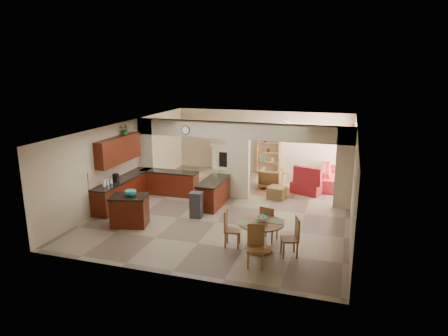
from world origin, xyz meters
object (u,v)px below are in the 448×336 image
(dining_table, at_px, (261,232))
(armchair, at_px, (271,179))
(sofa, at_px, (334,176))
(kitchen_island, at_px, (130,211))

(dining_table, distance_m, armchair, 5.74)
(dining_table, bearing_deg, sofa, 77.08)
(dining_table, distance_m, sofa, 6.93)
(sofa, relative_size, armchair, 3.13)
(dining_table, bearing_deg, armchair, 98.29)
(dining_table, height_order, sofa, dining_table)
(dining_table, xyz_separation_m, sofa, (1.55, 6.75, -0.15))
(kitchen_island, height_order, sofa, kitchen_island)
(sofa, distance_m, armchair, 2.61)
(dining_table, relative_size, armchair, 1.41)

